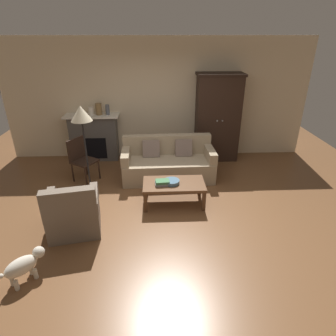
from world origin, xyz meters
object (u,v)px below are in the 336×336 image
(armoire, at_px, (217,118))
(side_chair_wooden, at_px, (81,157))
(dog, at_px, (24,265))
(mantel_vase_bronze, at_px, (99,109))
(mantel_vase_cream, at_px, (91,111))
(coffee_table, at_px, (174,186))
(couch, at_px, (168,163))
(floor_lamp, at_px, (82,119))
(book_stack, at_px, (162,183))
(fruit_bowl, at_px, (172,182))
(mantel_vase_slate, at_px, (107,110))
(fireplace, at_px, (94,137))
(armchair_near_left, at_px, (74,214))

(armoire, bearing_deg, side_chair_wooden, -161.47)
(dog, bearing_deg, mantel_vase_bronze, 84.65)
(mantel_vase_cream, bearing_deg, coffee_table, -49.70)
(side_chair_wooden, distance_m, dog, 2.78)
(mantel_vase_cream, xyz_separation_m, dog, (-0.18, -3.84, -0.97))
(couch, xyz_separation_m, floor_lamp, (-1.49, -0.80, 1.21))
(book_stack, relative_size, mantel_vase_cream, 1.42)
(fruit_bowl, xyz_separation_m, mantel_vase_slate, (-1.37, 2.13, 0.78))
(book_stack, height_order, mantel_vase_cream, mantel_vase_cream)
(fireplace, bearing_deg, armchair_near_left, -86.16)
(mantel_vase_slate, xyz_separation_m, floor_lamp, (-0.14, -1.84, 0.29))
(armoire, relative_size, mantel_vase_bronze, 7.82)
(armoire, xyz_separation_m, coffee_table, (-1.16, -2.06, -0.66))
(fruit_bowl, relative_size, floor_lamp, 0.16)
(coffee_table, xyz_separation_m, mantel_vase_slate, (-1.41, 2.12, 0.87))
(armoire, xyz_separation_m, book_stack, (-1.37, -2.11, -0.56))
(couch, bearing_deg, armoire, 39.07)
(armoire, xyz_separation_m, side_chair_wooden, (-3.02, -1.01, -0.51))
(book_stack, height_order, side_chair_wooden, side_chair_wooden)
(coffee_table, height_order, fruit_bowl, fruit_bowl)
(fruit_bowl, bearing_deg, mantel_vase_cream, 129.41)
(coffee_table, xyz_separation_m, side_chair_wooden, (-1.87, 1.04, 0.15))
(armchair_near_left, bearing_deg, coffee_table, 24.55)
(floor_lamp, bearing_deg, fruit_bowl, -10.91)
(armchair_near_left, relative_size, side_chair_wooden, 0.99)
(fireplace, relative_size, armchair_near_left, 1.41)
(mantel_vase_cream, distance_m, floor_lamp, 1.88)
(mantel_vase_bronze, bearing_deg, side_chair_wooden, -103.29)
(book_stack, bearing_deg, mantel_vase_bronze, 122.84)
(dog, bearing_deg, floor_lamp, 78.04)
(fireplace, bearing_deg, mantel_vase_cream, -90.00)
(floor_lamp, bearing_deg, mantel_vase_bronze, 91.98)
(fireplace, bearing_deg, dog, -92.67)
(mantel_vase_slate, relative_size, side_chair_wooden, 0.25)
(fireplace, xyz_separation_m, book_stack, (1.58, -2.19, -0.11))
(side_chair_wooden, relative_size, dog, 1.93)
(fireplace, xyz_separation_m, mantel_vase_cream, (0.00, -0.02, 0.64))
(fireplace, xyz_separation_m, dog, (-0.18, -3.86, -0.32))
(book_stack, bearing_deg, couch, 82.28)
(book_stack, bearing_deg, coffee_table, 15.30)
(fireplace, height_order, dog, fireplace)
(book_stack, relative_size, mantel_vase_bronze, 0.99)
(book_stack, relative_size, mantel_vase_slate, 1.13)
(mantel_vase_bronze, height_order, side_chair_wooden, mantel_vase_bronze)
(armoire, xyz_separation_m, mantel_vase_bronze, (-2.77, 0.06, 0.23))
(armoire, height_order, side_chair_wooden, armoire)
(couch, distance_m, mantel_vase_slate, 1.94)
(couch, bearing_deg, armchair_near_left, -130.59)
(fruit_bowl, distance_m, mantel_vase_slate, 2.65)
(armoire, distance_m, dog, 4.97)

